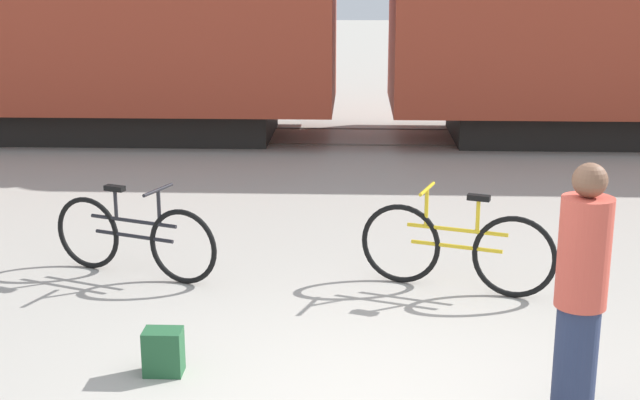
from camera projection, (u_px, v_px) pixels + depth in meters
rail_near at (362, 145)px, 14.53m from camera, size 39.41×0.07×0.01m
rail_far at (362, 129)px, 15.91m from camera, size 39.41×0.07×0.01m
bicycle_black at (134, 237)px, 8.44m from camera, size 1.69×0.70×0.89m
bicycle_yellow at (456, 248)px, 8.07m from camera, size 1.72×0.64×0.94m
person_in_red at (581, 293)px, 5.69m from camera, size 0.33×0.33×1.72m
backpack at (163, 352)px, 6.48m from camera, size 0.28×0.20×0.34m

